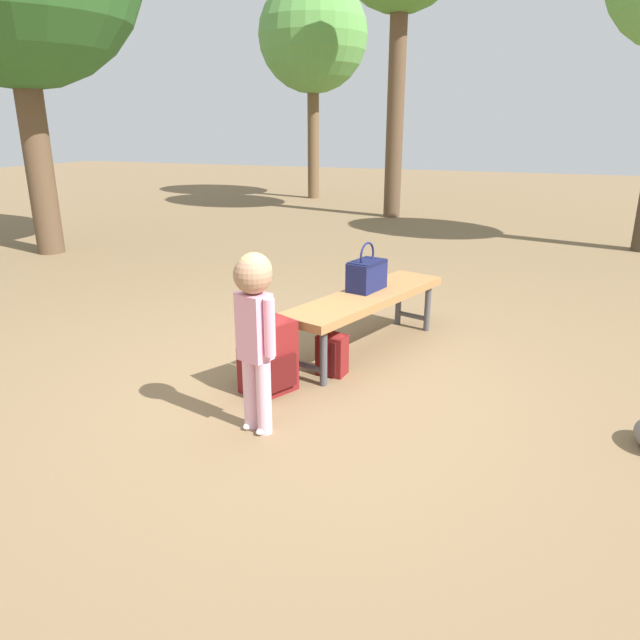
# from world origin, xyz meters

# --- Properties ---
(ground_plane) EXTENTS (40.00, 40.00, 0.00)m
(ground_plane) POSITION_xyz_m (0.00, 0.00, 0.00)
(ground_plane) COLOR brown
(ground_plane) RESTS_ON ground
(park_bench) EXTENTS (1.65, 0.84, 0.45)m
(park_bench) POSITION_xyz_m (-0.90, 0.15, 0.39)
(park_bench) COLOR #9E6B3D
(park_bench) RESTS_ON ground
(handbag) EXTENTS (0.35, 0.25, 0.37)m
(handbag) POSITION_xyz_m (-1.00, 0.11, 0.58)
(handbag) COLOR #191E4C
(handbag) RESTS_ON park_bench
(child_standing) EXTENTS (0.21, 0.27, 1.02)m
(child_standing) POSITION_xyz_m (0.51, -0.04, 0.68)
(child_standing) COLOR #E5B2C6
(child_standing) RESTS_ON ground
(backpack_large) EXTENTS (0.39, 0.36, 0.54)m
(backpack_large) POSITION_xyz_m (0.02, -0.22, 0.27)
(backpack_large) COLOR maroon
(backpack_large) RESTS_ON ground
(backpack_small) EXTENTS (0.18, 0.20, 0.33)m
(backpack_small) POSITION_xyz_m (-0.39, 0.07, 0.16)
(backpack_small) COLOR maroon
(backpack_small) RESTS_ON ground
(tree_back) EXTENTS (2.40, 2.40, 4.71)m
(tree_back) POSITION_xyz_m (-9.93, -4.03, 3.48)
(tree_back) COLOR brown
(tree_back) RESTS_ON ground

